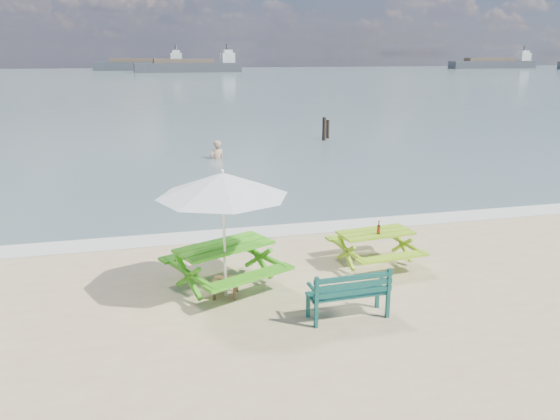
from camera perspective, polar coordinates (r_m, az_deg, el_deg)
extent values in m
plane|color=slate|center=(92.86, -12.83, 13.08)|extent=(300.00, 300.00, 0.00)
cube|color=silver|center=(13.26, -2.37, -2.32)|extent=(22.00, 0.90, 0.01)
cube|color=#3EA519|center=(9.98, -5.83, -3.81)|extent=(1.92, 1.45, 0.05)
cube|color=#3EA519|center=(10.75, -8.13, -4.26)|extent=(1.71, 0.99, 0.05)
cube|color=#3EA519|center=(9.47, -3.10, -7.00)|extent=(1.71, 0.99, 0.05)
cube|color=#3EA519|center=(10.14, -5.76, -6.12)|extent=(1.89, 1.56, 0.74)
cube|color=#86BB1C|center=(11.21, 9.96, -2.35)|extent=(1.56, 0.85, 0.05)
cube|color=#86BB1C|center=(11.88, 8.23, -2.64)|extent=(1.51, 0.42, 0.05)
cube|color=#86BB1C|center=(10.74, 11.74, -4.85)|extent=(1.51, 0.42, 0.05)
cube|color=#86BB1C|center=(11.33, 9.87, -4.14)|extent=(1.48, 0.98, 0.63)
cube|color=#10453F|center=(9.06, 7.10, -8.61)|extent=(1.35, 0.45, 0.04)
cube|color=#10453F|center=(8.79, 7.69, -7.79)|extent=(1.34, 0.09, 0.34)
cube|color=#10453F|center=(9.15, 7.06, -9.80)|extent=(1.26, 0.50, 0.42)
cube|color=brown|center=(9.84, -5.72, -7.44)|extent=(0.56, 0.56, 0.05)
cube|color=brown|center=(9.90, -5.70, -8.21)|extent=(0.50, 0.50, 0.26)
cylinder|color=silver|center=(9.54, -5.86, -2.92)|extent=(0.05, 0.05, 2.19)
cone|color=silver|center=(9.28, -6.03, 2.68)|extent=(2.82, 2.82, 0.41)
cylinder|color=#904215|center=(11.04, 10.26, -2.07)|extent=(0.07, 0.07, 0.16)
cylinder|color=#904215|center=(11.00, 10.30, -1.32)|extent=(0.03, 0.03, 0.08)
cylinder|color=red|center=(11.04, 10.26, -2.07)|extent=(0.07, 0.07, 0.07)
imported|color=tan|center=(22.85, -6.59, 4.99)|extent=(0.75, 0.59, 1.82)
cylinder|color=black|center=(27.45, 4.63, 8.24)|extent=(0.19, 0.19, 1.35)
cylinder|color=black|center=(28.15, 5.01, 8.21)|extent=(0.17, 0.17, 1.14)
cube|color=#393D43|center=(129.98, -9.54, 14.43)|extent=(24.29, 5.44, 2.20)
cube|color=silver|center=(131.57, -5.49, 15.55)|extent=(3.07, 3.17, 2.20)
cube|color=#393D43|center=(173.69, 21.33, 13.94)|extent=(26.91, 4.91, 2.20)
cube|color=silver|center=(179.93, 24.08, 14.40)|extent=(3.31, 3.11, 2.20)
cube|color=#393D43|center=(147.06, -14.29, 14.33)|extent=(23.52, 5.75, 2.20)
cube|color=silver|center=(146.66, -10.78, 15.39)|extent=(3.01, 3.20, 2.20)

